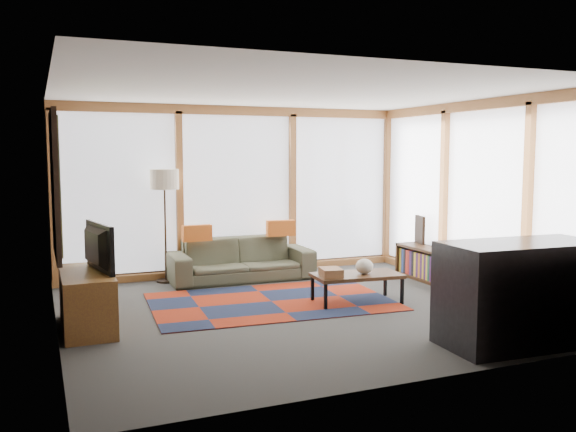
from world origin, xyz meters
name	(u,v)px	position (x,y,z in m)	size (l,w,h in m)	color
ground	(301,310)	(0.00, 0.00, 0.00)	(5.50, 5.50, 0.00)	#2F2E2C
room_envelope	(318,180)	(0.49, 0.56, 1.54)	(5.52, 5.02, 2.62)	#423630
rug	(271,302)	(-0.19, 0.49, 0.01)	(2.99, 1.92, 0.01)	maroon
sofa	(241,259)	(-0.12, 1.95, 0.31)	(2.12, 0.83, 0.62)	#3C3F2D
pillow_left	(197,233)	(-0.78, 1.94, 0.74)	(0.42, 0.13, 0.23)	#BE581C
pillow_right	(281,228)	(0.54, 2.00, 0.74)	(0.44, 0.13, 0.24)	#BE581C
floor_lamp	(165,226)	(-1.18, 2.23, 0.83)	(0.42, 0.42, 1.65)	black
coffee_table	(357,288)	(0.80, 0.06, 0.18)	(1.10, 0.55, 0.37)	black
book_stack	(331,272)	(0.42, 0.04, 0.42)	(0.24, 0.31, 0.10)	brown
vase	(364,266)	(0.89, 0.02, 0.46)	(0.22, 0.22, 0.19)	beige
bookshelf	(443,268)	(2.43, 0.47, 0.24)	(0.36, 1.96, 0.49)	black
bowl_a	(470,253)	(2.46, -0.07, 0.54)	(0.21, 0.21, 0.10)	black
bowl_b	(454,250)	(2.47, 0.29, 0.53)	(0.17, 0.17, 0.09)	black
shelf_picture	(420,230)	(2.57, 1.26, 0.71)	(0.04, 0.33, 0.43)	black
tv_console	(87,300)	(-2.44, 0.15, 0.31)	(0.52, 1.24, 0.62)	brown
television	(91,247)	(-2.38, 0.17, 0.88)	(0.90, 0.12, 0.52)	black
bar_counter	(522,293)	(1.49, -2.04, 0.51)	(1.61, 0.75, 1.02)	black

